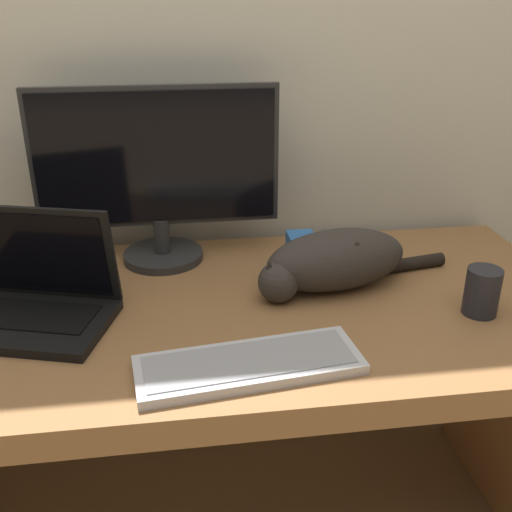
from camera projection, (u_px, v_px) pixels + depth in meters
wall_back at (180, 6)px, 1.44m from camera, size 6.40×0.06×2.60m
desk at (202, 359)px, 1.35m from camera, size 1.70×0.73×0.71m
monitor at (157, 172)px, 1.43m from camera, size 0.58×0.20×0.43m
laptop at (28, 300)px, 1.23m from camera, size 0.39×0.31×0.23m
external_keyboard at (249, 365)px, 1.08m from camera, size 0.42×0.19×0.02m
cat at (334, 260)px, 1.35m from camera, size 0.48×0.21×0.14m
coffee_mug at (482, 292)px, 1.25m from camera, size 0.07×0.07×0.10m
small_toy at (301, 246)px, 1.51m from camera, size 0.07×0.07×0.07m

